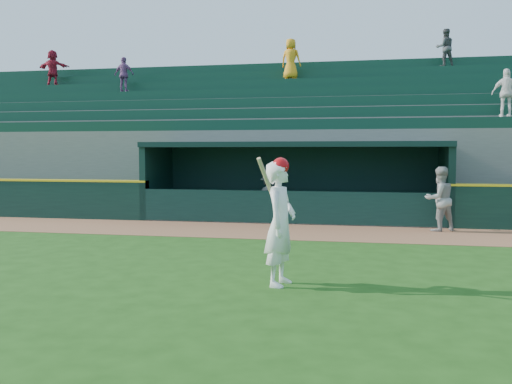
# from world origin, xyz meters

# --- Properties ---
(ground) EXTENTS (120.00, 120.00, 0.00)m
(ground) POSITION_xyz_m (0.00, 0.00, 0.00)
(ground) COLOR #1C4711
(ground) RESTS_ON ground
(warning_track) EXTENTS (40.00, 3.00, 0.01)m
(warning_track) POSITION_xyz_m (0.00, 4.90, 0.01)
(warning_track) COLOR brown
(warning_track) RESTS_ON ground
(dugout_player_front) EXTENTS (1.06, 0.98, 1.76)m
(dugout_player_front) POSITION_xyz_m (4.21, 5.83, 0.88)
(dugout_player_front) COLOR #979792
(dugout_player_front) RESTS_ON ground
(dugout_player_inside) EXTENTS (1.09, 0.87, 1.48)m
(dugout_player_inside) POSITION_xyz_m (-0.79, 7.51, 0.74)
(dugout_player_inside) COLOR gray
(dugout_player_inside) RESTS_ON ground
(dugout) EXTENTS (9.40, 2.80, 2.46)m
(dugout) POSITION_xyz_m (0.00, 8.00, 1.36)
(dugout) COLOR slate
(dugout) RESTS_ON ground
(stands) EXTENTS (34.50, 6.25, 7.40)m
(stands) POSITION_xyz_m (0.02, 12.58, 2.40)
(stands) COLOR slate
(stands) RESTS_ON ground
(batter_at_plate) EXTENTS (0.61, 0.86, 2.08)m
(batter_at_plate) POSITION_xyz_m (0.98, -1.25, 1.03)
(batter_at_plate) COLOR white
(batter_at_plate) RESTS_ON ground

